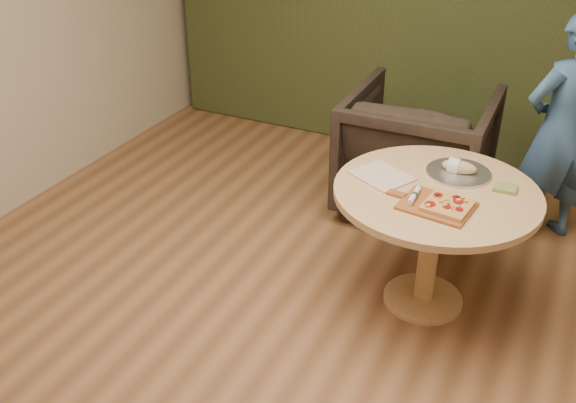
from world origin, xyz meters
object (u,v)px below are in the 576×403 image
at_px(flatbread_pizza, 448,205).
at_px(cutlery_roll, 414,195).
at_px(serving_tray, 458,173).
at_px(armchair, 418,146).
at_px(pizza_paddle, 435,205).
at_px(pedestal_table, 434,212).
at_px(person_standing, 561,131).
at_px(bread_roll, 458,167).

height_order(flatbread_pizza, cutlery_roll, flatbread_pizza).
bearing_deg(serving_tray, armchair, 118.02).
bearing_deg(pizza_paddle, flatbread_pizza, 0.55).
bearing_deg(pedestal_table, person_standing, 64.13).
bearing_deg(cutlery_roll, armchair, 102.26).
xyz_separation_m(flatbread_pizza, person_standing, (0.42, 1.25, -0.01)).
xyz_separation_m(armchair, person_standing, (0.88, 0.03, 0.27)).
relative_size(flatbread_pizza, bread_roll, 1.27).
xyz_separation_m(flatbread_pizza, serving_tray, (-0.04, 0.42, -0.02)).
relative_size(cutlery_roll, person_standing, 0.13).
xyz_separation_m(cutlery_roll, armchair, (-0.29, 1.20, -0.29)).
bearing_deg(person_standing, bread_roll, 20.27).
height_order(serving_tray, bread_roll, bread_roll).
height_order(pedestal_table, armchair, armchair).
relative_size(flatbread_pizza, armchair, 0.25).
bearing_deg(flatbread_pizza, serving_tray, 95.33).
height_order(pedestal_table, person_standing, person_standing).
xyz_separation_m(bread_roll, armchair, (-0.42, 0.81, -0.30)).
height_order(pizza_paddle, bread_roll, bread_roll).
relative_size(pedestal_table, flatbread_pizza, 4.48).
distance_m(flatbread_pizza, serving_tray, 0.42).
bearing_deg(flatbread_pizza, pizza_paddle, 173.29).
height_order(pizza_paddle, flatbread_pizza, flatbread_pizza).
xyz_separation_m(pedestal_table, person_standing, (0.51, 1.06, 0.16)).
xyz_separation_m(flatbread_pizza, cutlery_roll, (-0.18, 0.02, 0.00)).
height_order(flatbread_pizza, serving_tray, flatbread_pizza).
distance_m(flatbread_pizza, person_standing, 1.32).
height_order(flatbread_pizza, armchair, armchair).
bearing_deg(pedestal_table, armchair, 109.68).
distance_m(pedestal_table, bread_roll, 0.30).
relative_size(bread_roll, person_standing, 0.13).
height_order(cutlery_roll, armchair, armchair).
distance_m(pedestal_table, person_standing, 1.19).
bearing_deg(serving_tray, pedestal_table, -104.90).
relative_size(pizza_paddle, person_standing, 0.30).
xyz_separation_m(bread_roll, person_standing, (0.46, 0.83, -0.03)).
height_order(pizza_paddle, person_standing, person_standing).
height_order(bread_roll, person_standing, person_standing).
distance_m(pedestal_table, pizza_paddle, 0.24).
relative_size(pedestal_table, cutlery_roll, 5.55).
bearing_deg(pedestal_table, cutlery_roll, -115.24).
bearing_deg(armchair, cutlery_roll, 102.70).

